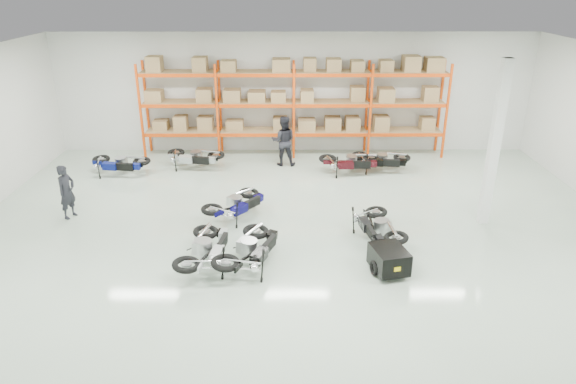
{
  "coord_description": "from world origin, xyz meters",
  "views": [
    {
      "loc": [
        -0.3,
        -12.39,
        6.35
      ],
      "look_at": [
        -0.24,
        0.06,
        1.1
      ],
      "focal_mm": 32.0,
      "sensor_mm": 36.0,
      "label": 1
    }
  ],
  "objects_px": {
    "moto_blue_centre": "(236,200)",
    "person_back": "(283,141)",
    "person_left": "(67,192)",
    "moto_back_d": "(350,158)",
    "moto_silver_left": "(206,244)",
    "moto_black_far_left": "(251,244)",
    "moto_touring_right": "(378,222)",
    "trailer": "(389,259)",
    "moto_back_a": "(118,160)",
    "moto_back_c": "(381,156)",
    "moto_back_b": "(194,153)"
  },
  "relations": [
    {
      "from": "moto_blue_centre",
      "to": "person_back",
      "type": "relative_size",
      "value": 0.98
    },
    {
      "from": "person_back",
      "to": "person_left",
      "type": "bearing_deg",
      "value": 38.19
    },
    {
      "from": "moto_back_d",
      "to": "moto_silver_left",
      "type": "bearing_deg",
      "value": 146.18
    },
    {
      "from": "moto_blue_centre",
      "to": "moto_back_d",
      "type": "height_order",
      "value": "moto_back_d"
    },
    {
      "from": "moto_black_far_left",
      "to": "moto_back_d",
      "type": "xyz_separation_m",
      "value": [
        3.06,
        6.21,
        -0.03
      ]
    },
    {
      "from": "moto_touring_right",
      "to": "trailer",
      "type": "bearing_deg",
      "value": -99.71
    },
    {
      "from": "moto_back_a",
      "to": "person_left",
      "type": "bearing_deg",
      "value": -178.01
    },
    {
      "from": "moto_silver_left",
      "to": "moto_touring_right",
      "type": "relative_size",
      "value": 1.06
    },
    {
      "from": "moto_back_c",
      "to": "moto_back_d",
      "type": "xyz_separation_m",
      "value": [
        -1.1,
        -0.26,
        0.02
      ]
    },
    {
      "from": "moto_back_a",
      "to": "moto_back_c",
      "type": "relative_size",
      "value": 1.01
    },
    {
      "from": "moto_black_far_left",
      "to": "moto_touring_right",
      "type": "xyz_separation_m",
      "value": [
        3.18,
        1.27,
        -0.05
      ]
    },
    {
      "from": "moto_touring_right",
      "to": "person_left",
      "type": "relative_size",
      "value": 1.15
    },
    {
      "from": "moto_black_far_left",
      "to": "moto_back_b",
      "type": "relative_size",
      "value": 1.07
    },
    {
      "from": "moto_touring_right",
      "to": "person_back",
      "type": "xyz_separation_m",
      "value": [
        -2.44,
        5.84,
        0.36
      ]
    },
    {
      "from": "moto_blue_centre",
      "to": "trailer",
      "type": "height_order",
      "value": "moto_blue_centre"
    },
    {
      "from": "moto_back_b",
      "to": "moto_blue_centre",
      "type": "bearing_deg",
      "value": -144.11
    },
    {
      "from": "moto_blue_centre",
      "to": "moto_silver_left",
      "type": "distance_m",
      "value": 2.69
    },
    {
      "from": "moto_touring_right",
      "to": "person_back",
      "type": "bearing_deg",
      "value": 102.93
    },
    {
      "from": "moto_back_c",
      "to": "person_back",
      "type": "distance_m",
      "value": 3.5
    },
    {
      "from": "trailer",
      "to": "person_left",
      "type": "distance_m",
      "value": 9.05
    },
    {
      "from": "trailer",
      "to": "moto_back_c",
      "type": "distance_m",
      "value": 6.87
    },
    {
      "from": "moto_back_c",
      "to": "person_back",
      "type": "relative_size",
      "value": 0.98
    },
    {
      "from": "moto_blue_centre",
      "to": "moto_back_b",
      "type": "distance_m",
      "value": 4.5
    },
    {
      "from": "moto_back_c",
      "to": "person_left",
      "type": "bearing_deg",
      "value": 119.5
    },
    {
      "from": "moto_back_a",
      "to": "moto_back_c",
      "type": "xyz_separation_m",
      "value": [
        9.09,
        0.36,
        -0.0
      ]
    },
    {
      "from": "moto_back_c",
      "to": "person_back",
      "type": "xyz_separation_m",
      "value": [
        -3.42,
        0.64,
        0.36
      ]
    },
    {
      "from": "moto_blue_centre",
      "to": "moto_black_far_left",
      "type": "height_order",
      "value": "moto_black_far_left"
    },
    {
      "from": "moto_back_a",
      "to": "person_back",
      "type": "distance_m",
      "value": 5.77
    },
    {
      "from": "moto_back_c",
      "to": "moto_silver_left",
      "type": "bearing_deg",
      "value": 149.12
    },
    {
      "from": "moto_back_c",
      "to": "moto_back_d",
      "type": "bearing_deg",
      "value": 111.23
    },
    {
      "from": "moto_back_c",
      "to": "person_left",
      "type": "xyz_separation_m",
      "value": [
        -9.48,
        -3.73,
        0.23
      ]
    },
    {
      "from": "trailer",
      "to": "moto_back_b",
      "type": "bearing_deg",
      "value": 114.98
    },
    {
      "from": "moto_blue_centre",
      "to": "person_back",
      "type": "distance_m",
      "value": 4.64
    },
    {
      "from": "person_left",
      "to": "moto_back_b",
      "type": "bearing_deg",
      "value": -13.66
    },
    {
      "from": "moto_back_c",
      "to": "moto_back_b",
      "type": "bearing_deg",
      "value": 95.44
    },
    {
      "from": "trailer",
      "to": "moto_back_a",
      "type": "height_order",
      "value": "moto_back_a"
    },
    {
      "from": "moto_back_b",
      "to": "person_left",
      "type": "bearing_deg",
      "value": 155.71
    },
    {
      "from": "moto_touring_right",
      "to": "moto_back_a",
      "type": "height_order",
      "value": "same"
    },
    {
      "from": "moto_back_d",
      "to": "person_back",
      "type": "xyz_separation_m",
      "value": [
        -2.31,
        0.9,
        0.34
      ]
    },
    {
      "from": "moto_back_d",
      "to": "person_back",
      "type": "distance_m",
      "value": 2.51
    },
    {
      "from": "moto_silver_left",
      "to": "moto_black_far_left",
      "type": "relative_size",
      "value": 0.98
    },
    {
      "from": "person_left",
      "to": "moto_touring_right",
      "type": "bearing_deg",
      "value": -77.97
    },
    {
      "from": "moto_silver_left",
      "to": "moto_touring_right",
      "type": "bearing_deg",
      "value": -156.15
    },
    {
      "from": "moto_silver_left",
      "to": "moto_back_c",
      "type": "relative_size",
      "value": 1.07
    },
    {
      "from": "moto_blue_centre",
      "to": "person_back",
      "type": "height_order",
      "value": "person_back"
    },
    {
      "from": "moto_blue_centre",
      "to": "moto_back_b",
      "type": "xyz_separation_m",
      "value": [
        -1.88,
        4.09,
        0.01
      ]
    },
    {
      "from": "moto_back_b",
      "to": "moto_back_c",
      "type": "relative_size",
      "value": 1.02
    },
    {
      "from": "moto_silver_left",
      "to": "moto_back_c",
      "type": "height_order",
      "value": "moto_silver_left"
    },
    {
      "from": "moto_back_a",
      "to": "moto_back_b",
      "type": "bearing_deg",
      "value": -66.52
    },
    {
      "from": "moto_back_b",
      "to": "moto_touring_right",
      "type": "bearing_deg",
      "value": -123.1
    }
  ]
}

